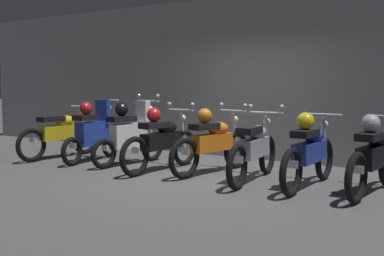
{
  "coord_description": "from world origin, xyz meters",
  "views": [
    {
      "loc": [
        3.7,
        -6.0,
        1.45
      ],
      "look_at": [
        -0.3,
        0.31,
        0.75
      ],
      "focal_mm": 42.63,
      "sensor_mm": 36.0,
      "label": 1
    }
  ],
  "objects_px": {
    "motorbike_slot_0": "(60,133)",
    "motorbike_slot_6": "(310,151)",
    "motorbike_slot_3": "(162,140)",
    "motorbike_slot_4": "(212,142)",
    "motorbike_slot_1": "(93,132)",
    "motorbike_slot_5": "(254,149)",
    "motorbike_slot_2": "(130,134)",
    "motorbike_slot_7": "(374,155)"
  },
  "relations": [
    {
      "from": "motorbike_slot_6",
      "to": "motorbike_slot_7",
      "type": "xyz_separation_m",
      "value": [
        0.85,
        0.07,
        0.0
      ]
    },
    {
      "from": "motorbike_slot_1",
      "to": "motorbike_slot_4",
      "type": "distance_m",
      "value": 2.55
    },
    {
      "from": "motorbike_slot_6",
      "to": "motorbike_slot_7",
      "type": "distance_m",
      "value": 0.85
    },
    {
      "from": "motorbike_slot_0",
      "to": "motorbike_slot_3",
      "type": "distance_m",
      "value": 2.54
    },
    {
      "from": "motorbike_slot_1",
      "to": "motorbike_slot_4",
      "type": "relative_size",
      "value": 0.87
    },
    {
      "from": "motorbike_slot_0",
      "to": "motorbike_slot_1",
      "type": "height_order",
      "value": "motorbike_slot_1"
    },
    {
      "from": "motorbike_slot_0",
      "to": "motorbike_slot_6",
      "type": "distance_m",
      "value": 5.08
    },
    {
      "from": "motorbike_slot_0",
      "to": "motorbike_slot_2",
      "type": "distance_m",
      "value": 1.7
    },
    {
      "from": "motorbike_slot_1",
      "to": "motorbike_slot_4",
      "type": "bearing_deg",
      "value": 3.66
    },
    {
      "from": "motorbike_slot_1",
      "to": "motorbike_slot_7",
      "type": "distance_m",
      "value": 5.08
    },
    {
      "from": "motorbike_slot_1",
      "to": "motorbike_slot_6",
      "type": "bearing_deg",
      "value": -0.34
    },
    {
      "from": "motorbike_slot_2",
      "to": "motorbike_slot_4",
      "type": "distance_m",
      "value": 1.69
    },
    {
      "from": "motorbike_slot_1",
      "to": "motorbike_slot_5",
      "type": "distance_m",
      "value": 3.39
    },
    {
      "from": "motorbike_slot_6",
      "to": "motorbike_slot_4",
      "type": "bearing_deg",
      "value": 173.67
    },
    {
      "from": "motorbike_slot_5",
      "to": "motorbike_slot_6",
      "type": "height_order",
      "value": "motorbike_slot_5"
    },
    {
      "from": "motorbike_slot_1",
      "to": "motorbike_slot_2",
      "type": "xyz_separation_m",
      "value": [
        0.85,
        0.08,
        0.0
      ]
    },
    {
      "from": "motorbike_slot_0",
      "to": "motorbike_slot_4",
      "type": "height_order",
      "value": "motorbike_slot_4"
    },
    {
      "from": "motorbike_slot_1",
      "to": "motorbike_slot_5",
      "type": "relative_size",
      "value": 0.86
    },
    {
      "from": "motorbike_slot_1",
      "to": "motorbike_slot_3",
      "type": "xyz_separation_m",
      "value": [
        1.7,
        -0.1,
        -0.04
      ]
    },
    {
      "from": "motorbike_slot_1",
      "to": "motorbike_slot_4",
      "type": "height_order",
      "value": "motorbike_slot_1"
    },
    {
      "from": "motorbike_slot_2",
      "to": "motorbike_slot_5",
      "type": "xyz_separation_m",
      "value": [
        2.53,
        -0.12,
        -0.08
      ]
    },
    {
      "from": "motorbike_slot_2",
      "to": "motorbike_slot_4",
      "type": "height_order",
      "value": "motorbike_slot_2"
    },
    {
      "from": "motorbike_slot_5",
      "to": "motorbike_slot_1",
      "type": "bearing_deg",
      "value": 179.32
    },
    {
      "from": "motorbike_slot_0",
      "to": "motorbike_slot_4",
      "type": "distance_m",
      "value": 3.39
    },
    {
      "from": "motorbike_slot_3",
      "to": "motorbike_slot_1",
      "type": "bearing_deg",
      "value": 176.76
    },
    {
      "from": "motorbike_slot_3",
      "to": "motorbike_slot_0",
      "type": "bearing_deg",
      "value": 179.02
    },
    {
      "from": "motorbike_slot_0",
      "to": "motorbike_slot_6",
      "type": "relative_size",
      "value": 1.0
    },
    {
      "from": "motorbike_slot_2",
      "to": "motorbike_slot_3",
      "type": "height_order",
      "value": "motorbike_slot_2"
    },
    {
      "from": "motorbike_slot_0",
      "to": "motorbike_slot_6",
      "type": "bearing_deg",
      "value": 0.31
    },
    {
      "from": "motorbike_slot_5",
      "to": "motorbike_slot_7",
      "type": "distance_m",
      "value": 1.7
    },
    {
      "from": "motorbike_slot_0",
      "to": "motorbike_slot_1",
      "type": "xyz_separation_m",
      "value": [
        0.84,
        0.05,
        0.08
      ]
    },
    {
      "from": "motorbike_slot_2",
      "to": "motorbike_slot_6",
      "type": "bearing_deg",
      "value": -1.82
    },
    {
      "from": "motorbike_slot_4",
      "to": "motorbike_slot_7",
      "type": "bearing_deg",
      "value": -2.61
    },
    {
      "from": "motorbike_slot_5",
      "to": "motorbike_slot_6",
      "type": "xyz_separation_m",
      "value": [
        0.85,
        0.02,
        0.03
      ]
    },
    {
      "from": "motorbike_slot_3",
      "to": "motorbike_slot_5",
      "type": "distance_m",
      "value": 1.69
    },
    {
      "from": "motorbike_slot_3",
      "to": "motorbike_slot_4",
      "type": "height_order",
      "value": "same"
    },
    {
      "from": "motorbike_slot_0",
      "to": "motorbike_slot_4",
      "type": "relative_size",
      "value": 1.01
    },
    {
      "from": "motorbike_slot_5",
      "to": "motorbike_slot_4",
      "type": "bearing_deg",
      "value": 166.44
    },
    {
      "from": "motorbike_slot_4",
      "to": "motorbike_slot_6",
      "type": "relative_size",
      "value": 0.99
    },
    {
      "from": "motorbike_slot_7",
      "to": "motorbike_slot_3",
      "type": "bearing_deg",
      "value": -177.58
    },
    {
      "from": "motorbike_slot_0",
      "to": "motorbike_slot_5",
      "type": "bearing_deg",
      "value": 0.17
    },
    {
      "from": "motorbike_slot_7",
      "to": "motorbike_slot_6",
      "type": "bearing_deg",
      "value": -175.14
    }
  ]
}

